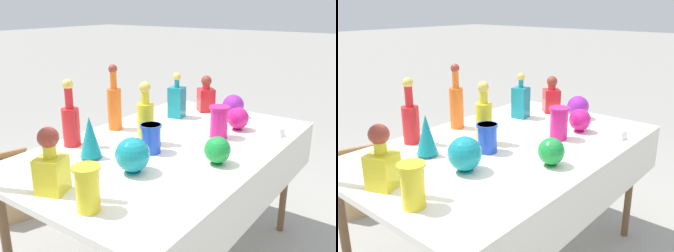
% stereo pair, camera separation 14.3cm
% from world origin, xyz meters
% --- Properties ---
extents(display_table, '(1.66, 1.04, 0.76)m').
position_xyz_m(display_table, '(0.00, -0.03, 0.70)').
color(display_table, white).
rests_on(display_table, ground).
extents(tall_bottle_0, '(0.09, 0.09, 0.33)m').
position_xyz_m(tall_bottle_0, '(-0.06, 0.10, 0.90)').
color(tall_bottle_0, yellow).
rests_on(tall_bottle_0, display_table).
extents(tall_bottle_1, '(0.08, 0.08, 0.38)m').
position_xyz_m(tall_bottle_1, '(0.02, 0.40, 0.91)').
color(tall_bottle_1, orange).
rests_on(tall_bottle_1, display_table).
extents(tall_bottle_2, '(0.09, 0.09, 0.35)m').
position_xyz_m(tall_bottle_2, '(-0.31, 0.40, 0.89)').
color(tall_bottle_2, red).
rests_on(tall_bottle_2, display_table).
extents(square_decanter_0, '(0.15, 0.15, 0.25)m').
position_xyz_m(square_decanter_0, '(0.68, 0.17, 0.87)').
color(square_decanter_0, red).
rests_on(square_decanter_0, display_table).
extents(square_decanter_1, '(0.14, 0.14, 0.27)m').
position_xyz_m(square_decanter_1, '(-0.69, 0.06, 0.88)').
color(square_decanter_1, yellow).
rests_on(square_decanter_1, display_table).
extents(square_decanter_2, '(0.11, 0.11, 0.29)m').
position_xyz_m(square_decanter_2, '(0.44, 0.24, 0.88)').
color(square_decanter_2, teal).
rests_on(square_decanter_2, display_table).
extents(slender_vase_0, '(0.11, 0.11, 0.15)m').
position_xyz_m(slender_vase_0, '(-0.14, 0.00, 0.84)').
color(slender_vase_0, blue).
rests_on(slender_vase_0, display_table).
extents(slender_vase_1, '(0.11, 0.11, 0.18)m').
position_xyz_m(slender_vase_1, '(0.25, -0.17, 0.86)').
color(slender_vase_1, '#C61972').
rests_on(slender_vase_1, display_table).
extents(slender_vase_2, '(0.10, 0.10, 0.17)m').
position_xyz_m(slender_vase_2, '(-0.71, -0.16, 0.85)').
color(slender_vase_2, yellow).
rests_on(slender_vase_2, display_table).
extents(fluted_vase_0, '(0.11, 0.11, 0.21)m').
position_xyz_m(fluted_vase_0, '(-0.37, 0.19, 0.87)').
color(fluted_vase_0, teal).
rests_on(fluted_vase_0, display_table).
extents(round_bowl_0, '(0.15, 0.15, 0.16)m').
position_xyz_m(round_bowl_0, '(-0.38, -0.08, 0.84)').
color(round_bowl_0, teal).
rests_on(round_bowl_0, display_table).
extents(round_bowl_1, '(0.13, 0.13, 0.13)m').
position_xyz_m(round_bowl_1, '(0.43, -0.20, 0.83)').
color(round_bowl_1, '#C61972').
rests_on(round_bowl_1, display_table).
extents(round_bowl_2, '(0.12, 0.12, 0.13)m').
position_xyz_m(round_bowl_2, '(-0.08, -0.34, 0.83)').
color(round_bowl_2, '#198C38').
rests_on(round_bowl_2, display_table).
extents(round_bowl_3, '(0.14, 0.14, 0.15)m').
position_xyz_m(round_bowl_3, '(0.66, -0.05, 0.84)').
color(round_bowl_3, purple).
rests_on(round_bowl_3, display_table).
extents(price_tag_left, '(0.05, 0.02, 0.04)m').
position_xyz_m(price_tag_left, '(0.46, -0.45, 0.78)').
color(price_tag_left, white).
rests_on(price_tag_left, display_table).
extents(cardboard_box_behind_left, '(0.48, 0.48, 0.45)m').
position_xyz_m(cardboard_box_behind_left, '(-0.16, 1.27, 0.18)').
color(cardboard_box_behind_left, tan).
rests_on(cardboard_box_behind_left, ground).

